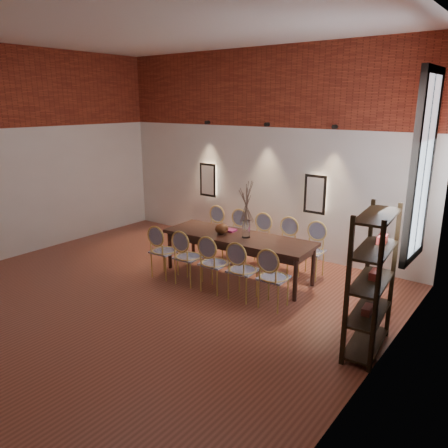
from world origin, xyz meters
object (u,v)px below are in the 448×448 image
Objects in this scene: shelving_rack at (371,282)px; chair_far_b at (234,236)px; chair_far_d at (284,246)px; chair_far_e at (312,251)px; bowl at (222,229)px; chair_near_b at (188,257)px; book at (229,230)px; chair_near_e at (274,277)px; chair_near_d at (243,270)px; chair_far_c at (258,241)px; dining_table at (238,256)px; chair_near_c at (215,263)px; chair_near_a at (164,251)px; chair_far_a at (211,232)px; vase at (246,229)px.

chair_far_b is at bearing 146.85° from shelving_rack.
chair_far_d is 0.53m from chair_far_e.
chair_far_e is at bearing -180.00° from chair_far_d.
chair_near_b is at bearing -105.80° from bowl.
chair_near_e is at bearing -29.03° from book.
chair_near_d and chair_far_c have the same top height.
dining_table is at bearing -24.95° from book.
chair_far_b is (-0.62, 1.38, 0.00)m from chair_near_c.
chair_near_c reaches higher than dining_table.
chair_near_c is (1.07, 0.06, 0.00)m from chair_near_a.
bowl is (-0.79, -0.81, 0.37)m from chair_far_d.
chair_near_c is at bearing 110.64° from chair_far_b.
chair_near_b is 1.42m from chair_far_b.
chair_far_b and chair_far_c have the same top height.
dining_table is 2.84× the size of chair_near_b.
bowl is 0.23m from book.
chair_near_c is at bearing -61.78° from bowl.
chair_far_d is 3.62× the size of book.
bowl is at bearing 154.35° from chair_near_e.
chair_far_b is at bearing 0.00° from chair_far_e.
book is (0.80, -0.50, 0.30)m from chair_far_a.
chair_far_e is at bearing 41.50° from chair_near_b.
chair_far_d is at bearing 36.59° from book.
chair_near_d and chair_far_b have the same top height.
vase reaches higher than chair_near_d.
chair_near_c is at bearing -180.00° from chair_near_d.
chair_far_a reaches higher than book.
vase is at bearing 45.64° from chair_near_b.
chair_near_a is 1.78m from chair_far_c.
chair_near_c is at bearing 127.00° from chair_far_a.
chair_near_e is at bearing 0.00° from chair_near_c.
chair_near_e is 1.52m from chair_far_d.
chair_far_d reaches higher than dining_table.
chair_near_a reaches higher than book.
chair_near_b and chair_far_c have the same top height.
chair_far_c is 3.92× the size of bowl.
chair_near_b is at bearing 180.00° from chair_near_d.
shelving_rack reaches higher than chair_near_a.
bowl is at bearing 114.77° from chair_near_c.
bowl is at bearing -87.17° from book.
vase is (0.20, -0.70, 0.43)m from chair_far_c.
chair_far_a is (-1.15, 1.35, 0.00)m from chair_near_c.
bowl is at bearing 141.83° from chair_near_d.
dining_table is at bearing 12.78° from bowl.
chair_near_c is 0.97m from book.
chair_far_d and chair_far_e have the same top height.
chair_near_a and chair_near_d have the same top height.
chair_far_d is 0.52× the size of shelving_rack.
shelving_rack reaches higher than chair_near_b.
chair_near_a is 2.14m from chair_near_e.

